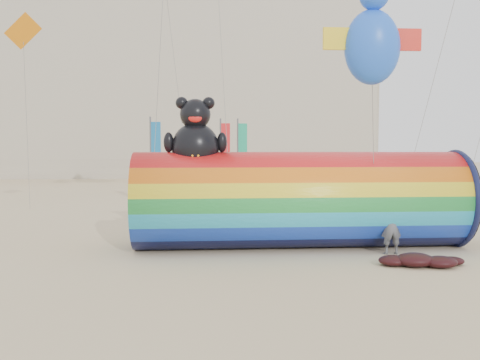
{
  "coord_description": "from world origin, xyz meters",
  "views": [
    {
      "loc": [
        -0.9,
        -16.93,
        3.69
      ],
      "look_at": [
        0.5,
        1.5,
        2.4
      ],
      "focal_mm": 40.0,
      "sensor_mm": 36.0,
      "label": 1
    }
  ],
  "objects": [
    {
      "name": "ground",
      "position": [
        0.0,
        0.0,
        0.0
      ],
      "size": [
        160.0,
        160.0,
        0.0
      ],
      "primitive_type": "plane",
      "color": "#CCB58C",
      "rests_on": "ground"
    },
    {
      "name": "hotel_building",
      "position": [
        -12.0,
        45.95,
        10.31
      ],
      "size": [
        60.4,
        15.4,
        20.6
      ],
      "color": "#B7AD99",
      "rests_on": "ground"
    },
    {
      "name": "windsock_assembly",
      "position": [
        2.61,
        1.62,
        1.77
      ],
      "size": [
        11.6,
        3.53,
        5.35
      ],
      "color": "red",
      "rests_on": "ground"
    },
    {
      "name": "kite_handler",
      "position": [
        5.42,
        0.16,
        0.94
      ],
      "size": [
        0.69,
        0.46,
        1.88
      ],
      "primitive_type": "imported",
      "rotation": [
        0.0,
        0.0,
        3.16
      ],
      "color": "#53545A",
      "rests_on": "ground"
    },
    {
      "name": "fabric_bundle",
      "position": [
        5.7,
        -1.6,
        0.17
      ],
      "size": [
        2.62,
        1.35,
        0.41
      ],
      "color": "#3A0A0D",
      "rests_on": "ground"
    },
    {
      "name": "festival_banners",
      "position": [
        -0.37,
        15.81,
        2.64
      ],
      "size": [
        5.87,
        2.25,
        5.2
      ],
      "color": "#59595E",
      "rests_on": "ground"
    }
  ]
}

